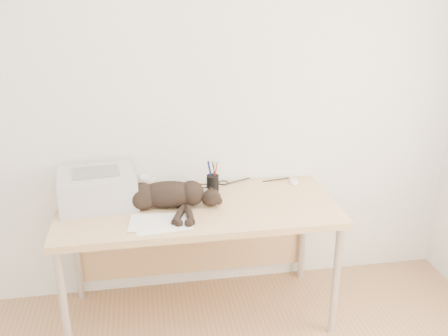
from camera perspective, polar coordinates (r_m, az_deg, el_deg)
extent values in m
plane|color=white|center=(3.04, -4.01, 8.12)|extent=(3.50, 0.00, 3.50)
cube|color=#DEB482|center=(2.89, -2.98, -4.74)|extent=(1.60, 0.70, 0.04)
cylinder|color=#BABABD|center=(2.84, -17.80, -14.98)|extent=(0.04, 0.04, 0.70)
cylinder|color=#BABABD|center=(2.99, 12.66, -12.46)|extent=(0.04, 0.04, 0.70)
cylinder|color=#BABABD|center=(3.34, -16.53, -9.03)|extent=(0.04, 0.04, 0.70)
cylinder|color=#BABABD|center=(3.47, 9.00, -7.21)|extent=(0.04, 0.04, 0.70)
cube|color=#DEB482|center=(3.33, -3.57, -7.30)|extent=(1.48, 0.02, 0.60)
cube|color=#BBBBC1|center=(2.96, -14.25, -2.27)|extent=(0.46, 0.41, 0.19)
cube|color=black|center=(2.96, -14.26, -2.10)|extent=(0.36, 0.06, 0.12)
cube|color=slate|center=(2.93, -14.42, -0.45)|extent=(0.27, 0.21, 0.01)
cube|color=white|center=(2.69, -6.98, -6.36)|extent=(0.32, 0.24, 0.00)
cube|color=white|center=(2.71, -7.64, -6.15)|extent=(0.32, 0.24, 0.00)
ellipsoid|color=black|center=(2.86, -6.33, -3.02)|extent=(0.39, 0.20, 0.15)
sphere|color=black|center=(2.86, -9.34, -3.23)|extent=(0.16, 0.16, 0.16)
ellipsoid|color=black|center=(2.85, -1.47, -3.43)|extent=(0.12, 0.12, 0.10)
cone|color=black|center=(2.88, -1.60, -2.34)|extent=(0.04, 0.06, 0.05)
cone|color=black|center=(2.88, -1.06, -2.49)|extent=(0.04, 0.06, 0.05)
cylinder|color=black|center=(2.75, -5.12, -5.25)|extent=(0.07, 0.22, 0.04)
cylinder|color=black|center=(2.75, -4.00, -5.24)|extent=(0.07, 0.22, 0.04)
cylinder|color=black|center=(2.96, -12.06, -3.84)|extent=(0.24, 0.06, 0.03)
imported|color=white|center=(3.10, -8.68, -1.76)|extent=(0.14, 0.14, 0.09)
cylinder|color=black|center=(3.06, -1.30, -1.75)|extent=(0.07, 0.07, 0.10)
cylinder|color=#990C0C|center=(3.03, -1.52, -0.54)|extent=(0.01, 0.01, 0.14)
cylinder|color=navy|center=(3.04, -1.13, -0.45)|extent=(0.01, 0.01, 0.14)
cylinder|color=black|center=(3.02, -1.28, -0.60)|extent=(0.01, 0.01, 0.14)
cube|color=slate|center=(2.99, -5.60, -3.28)|extent=(0.15, 0.20, 0.02)
cube|color=black|center=(3.00, -1.94, -3.09)|extent=(0.07, 0.20, 0.02)
ellipsoid|color=white|center=(3.23, 8.00, -1.40)|extent=(0.08, 0.11, 0.03)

